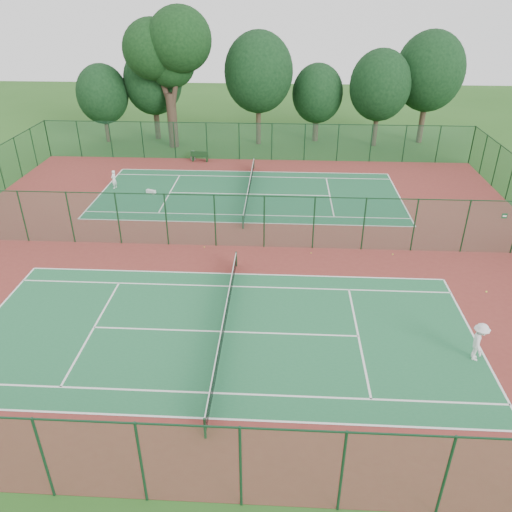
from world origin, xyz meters
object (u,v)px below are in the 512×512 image
Objects in this scene: trash_bin at (193,156)px; player_far at (114,179)px; bench at (200,156)px; kit_bag at (151,192)px; player_near at (479,342)px; big_tree at (168,49)px.

player_far is at bearing -123.35° from trash_bin.
trash_bin is 0.92m from bench.
bench is 2.17× the size of kit_bag.
bench is 8.78m from kit_bag.
player_far is 1.91× the size of kit_bag.
trash_bin is at bearing 101.90° from kit_bag.
player_far is 0.88× the size of bench.
player_near is 1.10× the size of bench.
trash_bin is 9.08m from kit_bag.
bench is at bearing 43.96° from player_near.
bench is at bearing -34.38° from trash_bin.
player_near is at bearing -58.48° from big_tree.
big_tree is (-0.67, 13.41, 9.22)m from kit_bag.
player_far is at bearing -173.56° from kit_bag.
big_tree is (-19.92, 32.48, 8.43)m from player_near.
player_far is 1.83× the size of trash_bin.
trash_bin is at bearing 149.09° from bench.
player_near is 2.27× the size of trash_bin.
player_far is at bearing 61.02° from player_near.
bench reaches higher than trash_bin.
player_far is 9.42m from bench.
player_far reaches higher than trash_bin.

